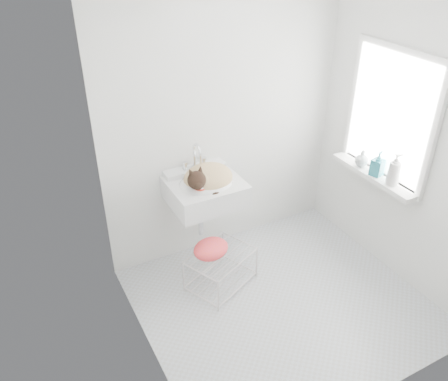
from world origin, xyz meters
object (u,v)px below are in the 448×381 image
sink (205,182)px  bottle_c (361,166)px  wire_rack (221,270)px  bottle_b (376,175)px  cat (207,178)px  bottle_a (391,184)px

sink → bottle_c: (1.32, -0.39, 0.00)m
wire_rack → bottle_b: bottle_b is taller
cat → bottle_a: bearing=-39.7°
sink → wire_rack: 0.77m
sink → bottle_b: bearing=-23.4°
sink → bottle_b: 1.44m
wire_rack → sink: bearing=86.7°
sink → bottle_a: sink is taller
cat → bottle_a: (1.30, -0.73, -0.04)m
bottle_b → bottle_c: 0.18m
cat → wire_rack: bearing=-106.4°
bottle_a → sink: bearing=150.5°
wire_rack → bottle_c: bearing=-3.3°
sink → bottle_a: 1.51m
sink → bottle_b: size_ratio=2.82×
bottle_a → bottle_b: bottle_a is taller
bottle_b → cat: bearing=157.0°
bottle_c → sink: bearing=163.6°
bottle_c → bottle_b: bearing=-90.0°
bottle_a → bottle_b: bearing=90.0°
cat → wire_rack: (-0.03, -0.29, -0.74)m
bottle_a → bottle_b: 0.18m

